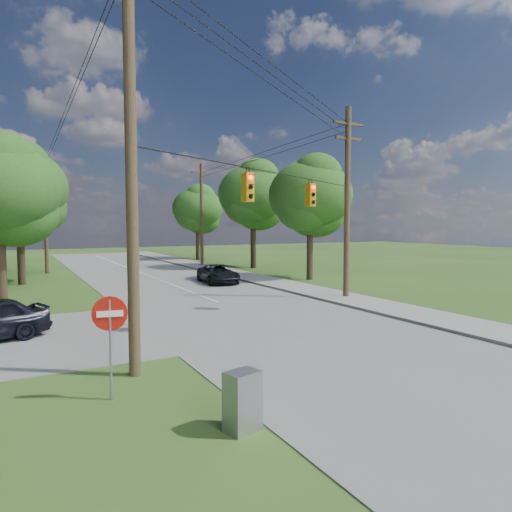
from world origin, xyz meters
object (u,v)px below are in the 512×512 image
pole_sw (131,144)px  control_cabinet (242,401)px  car_main_north (218,274)px  pole_north_e (202,214)px  pole_north_w (45,212)px  pole_ne (347,200)px  do_not_enter_sign (110,325)px

pole_sw → control_cabinet: 7.22m
car_main_north → pole_sw: bearing=-113.7°
pole_north_e → pole_north_w: same height
pole_sw → control_cabinet: bearing=-76.0°
pole_ne → pole_north_w: size_ratio=1.05×
pole_north_w → control_cabinet: 34.33m
pole_north_e → pole_north_w: size_ratio=1.00×
pole_ne → do_not_enter_sign: 17.43m
car_main_north → do_not_enter_sign: 21.23m
pole_north_w → car_main_north: size_ratio=2.19×
car_main_north → pole_north_e: bearing=79.9°
pole_sw → car_main_north: size_ratio=2.63×
pole_ne → pole_sw: bearing=-150.6°
pole_north_e → do_not_enter_sign: size_ratio=4.07×
car_main_north → do_not_enter_sign: size_ratio=1.86×
control_cabinet → pole_north_w: bearing=76.8°
pole_sw → do_not_enter_sign: (-0.90, -1.50, -4.44)m
pole_north_e → pole_north_w: (-13.90, 0.00, 0.00)m
pole_north_w → control_cabinet: bearing=-87.5°
pole_north_w → do_not_enter_sign: (-0.50, -31.10, -3.34)m
control_cabinet → do_not_enter_sign: bearing=108.9°
pole_north_w → control_cabinet: size_ratio=8.25×
pole_ne → pole_north_e: size_ratio=1.05×
pole_sw → pole_north_e: (13.50, 29.60, -1.10)m
car_main_north → pole_ne: bearing=-61.4°
pole_sw → pole_north_w: 29.62m
pole_ne → pole_north_e: bearing=90.0°
pole_sw → pole_ne: size_ratio=1.14×
control_cabinet → pole_north_e: bearing=54.2°
pole_north_w → do_not_enter_sign: bearing=-90.9°
pole_sw → pole_ne: 15.51m
pole_north_e → do_not_enter_sign: (-14.40, -31.10, -3.34)m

